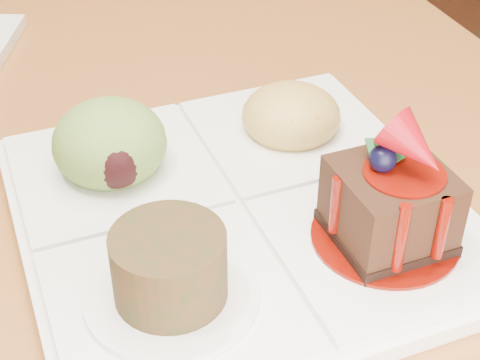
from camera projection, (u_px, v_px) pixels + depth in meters
name	position (u px, v px, depth m)	size (l,w,h in m)	color
sampler_plate	(235.00, 191.00, 0.50)	(0.31, 0.31, 0.11)	white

